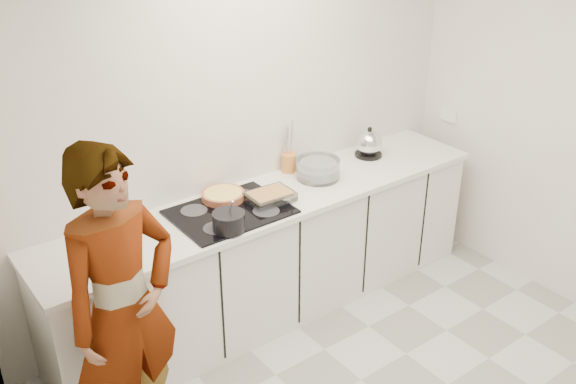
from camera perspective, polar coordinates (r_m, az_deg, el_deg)
wall_back at (r=4.34m, az=-3.86°, el=5.75°), size 3.60×0.00×2.60m
wall_left at (r=2.41m, az=-19.27°, el=-15.04°), size 0.00×3.20×2.60m
base_cabinets at (r=4.49m, az=-1.26°, el=-5.80°), size 3.20×0.58×0.87m
countertop at (r=4.26m, az=-1.32°, el=-0.63°), size 3.24×0.64×0.04m
hob at (r=4.07m, az=-5.17°, el=-1.75°), size 0.72×0.54×0.01m
tart_dish at (r=4.20m, az=-5.79°, el=-0.28°), size 0.33×0.33×0.05m
saucepan at (r=3.83m, az=-5.28°, el=-2.59°), size 0.21×0.21×0.19m
baking_dish at (r=4.16m, az=-1.61°, el=-0.34°), size 0.30×0.23×0.06m
mixing_bowl at (r=4.49m, az=2.69°, el=2.01°), size 0.34×0.34×0.14m
tea_towel at (r=4.51m, az=2.47°, el=1.49°), size 0.25×0.20×0.04m
kettle at (r=4.86m, az=7.21°, el=4.27°), size 0.27×0.27×0.23m
utensil_crock at (r=4.58m, az=0.08°, el=2.62°), size 0.11×0.11×0.13m
cook at (r=3.35m, az=-14.40°, el=-10.07°), size 0.73×0.56×1.78m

